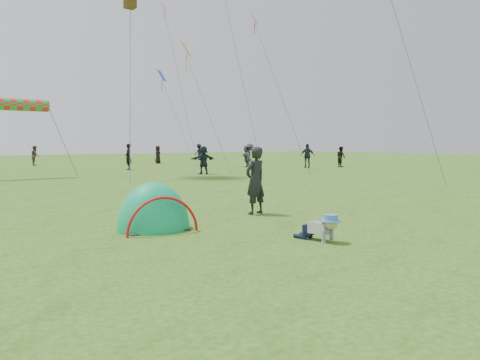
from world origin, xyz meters
TOP-DOWN VIEW (x-y plane):
  - ground at (0.00, 0.00)m, footprint 140.00×140.00m
  - crawling_toddler at (-0.18, 0.02)m, footprint 0.58×0.76m
  - popup_tent at (-2.11, 3.04)m, footprint 1.75×1.51m
  - standing_adult at (0.98, 3.36)m, footprint 0.69×0.50m
  - crowd_person_0 at (6.94, 24.06)m, footprint 0.65×0.77m
  - crowd_person_1 at (3.64, 34.70)m, footprint 0.80×0.92m
  - crowd_person_4 at (13.31, 31.78)m, footprint 0.90×0.92m
  - crowd_person_5 at (15.75, 22.07)m, footprint 1.16×1.58m
  - crowd_person_8 at (18.40, 18.19)m, footprint 1.10×0.98m
  - crowd_person_9 at (14.19, 19.78)m, footprint 1.22×1.33m
  - crowd_person_11 at (8.62, 17.30)m, footprint 1.60×0.67m
  - crowd_person_13 at (21.43, 17.58)m, footprint 0.85×0.94m
  - crowd_person_15 at (20.95, 36.76)m, footprint 1.25×0.90m
  - diamond_kite_4 at (11.84, 28.15)m, footprint 1.14×1.14m
  - diamond_kite_5 at (13.00, 29.69)m, footprint 0.85×0.85m
  - diamond_kite_6 at (12.76, 17.57)m, footprint 0.78×0.78m
  - diamond_kite_7 at (10.00, 21.39)m, footprint 1.26×1.26m

SIDE VIEW (x-z plane):
  - ground at x=0.00m, z-range 0.00..0.00m
  - popup_tent at x=-2.11m, z-range -1.02..1.02m
  - crawling_toddler at x=-0.18m, z-range 0.00..0.54m
  - crowd_person_13 at x=21.43m, z-range 0.00..1.58m
  - crowd_person_4 at x=13.31m, z-range 0.00..1.59m
  - crowd_person_1 at x=3.64m, z-range 0.00..1.62m
  - crowd_person_5 at x=15.75m, z-range 0.00..1.65m
  - crowd_person_11 at x=8.62m, z-range 0.00..1.67m
  - crowd_person_15 at x=20.95m, z-range 0.00..1.75m
  - standing_adult at x=0.98m, z-range 0.00..1.75m
  - crowd_person_8 at x=18.40m, z-range 0.00..1.79m
  - crowd_person_9 at x=14.19m, z-range 0.00..1.79m
  - crowd_person_0 at x=6.94m, z-range 0.00..1.80m
  - diamond_kite_4 at x=11.84m, z-range 6.80..7.73m
  - diamond_kite_7 at x=10.00m, z-range 7.59..8.62m
  - diamond_kite_6 at x=12.76m, z-range 9.38..10.02m
  - diamond_kite_5 at x=13.00m, z-range 12.82..13.52m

